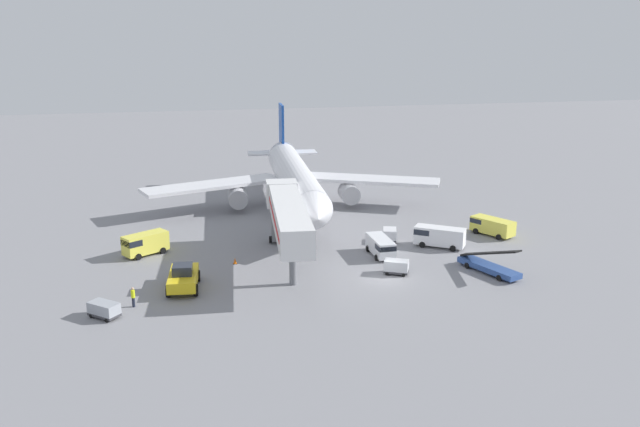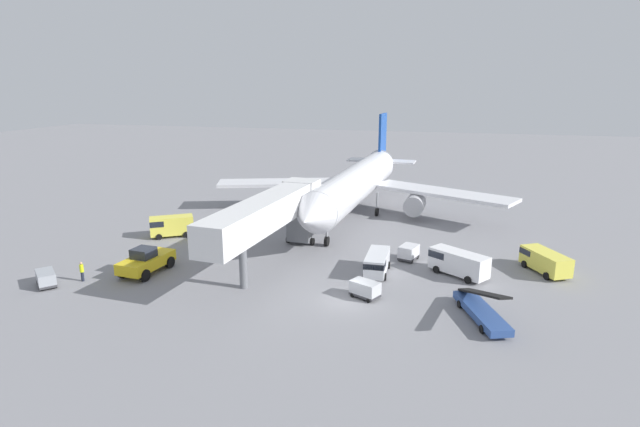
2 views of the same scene
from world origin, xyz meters
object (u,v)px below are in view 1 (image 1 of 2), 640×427
jet_bridge (287,214)px  service_van_mid_left (381,246)px  baggage_cart_mid_right (390,235)px  pushback_tug (183,277)px  service_van_rear_left (438,236)px  baggage_cart_outer_right (104,309)px  service_van_outer_left (144,243)px  service_van_rear_right (491,225)px  safety_cone_alpha (235,261)px  airplane_at_gate (294,178)px  ground_crew_worker_foreground (133,297)px  belt_loader_truck (489,266)px  baggage_cart_near_right (396,266)px

jet_bridge → service_van_mid_left: size_ratio=4.13×
jet_bridge → baggage_cart_mid_right: jet_bridge is taller
jet_bridge → pushback_tug: jet_bridge is taller
service_van_rear_left → baggage_cart_outer_right: bearing=-161.3°
service_van_outer_left → baggage_cart_mid_right: 27.35m
service_van_rear_right → safety_cone_alpha: (-30.66, -3.65, -0.84)m
service_van_mid_left → pushback_tug: bearing=-166.3°
service_van_outer_left → service_van_mid_left: service_van_outer_left is taller
airplane_at_gate → ground_crew_worker_foreground: 35.26m
airplane_at_gate → service_van_rear_left: 23.23m
jet_bridge → baggage_cart_mid_right: size_ratio=8.37×
belt_loader_truck → service_van_rear_left: size_ratio=1.28×
airplane_at_gate → belt_loader_truck: bearing=-62.4°
service_van_rear_right → service_van_mid_left: service_van_rear_right is taller
belt_loader_truck → baggage_cart_near_right: size_ratio=2.65×
jet_bridge → baggage_cart_near_right: (10.00, -5.38, -4.50)m
airplane_at_gate → service_van_outer_left: (-19.13, -14.90, -3.14)m
service_van_rear_right → ground_crew_worker_foreground: size_ratio=3.01×
jet_bridge → service_van_mid_left: bearing=1.2°
service_van_rear_right → service_van_outer_left: (-39.91, 1.29, 0.18)m
pushback_tug → service_van_mid_left: 21.52m
belt_loader_truck → service_van_rear_left: belt_loader_truck is taller
baggage_cart_outer_right → airplane_at_gate: bearing=54.6°
airplane_at_gate → service_van_rear_left: (12.86, -19.09, -3.18)m
jet_bridge → service_van_rear_right: bearing=10.6°
belt_loader_truck → pushback_tug: bearing=175.8°
baggage_cart_near_right → pushback_tug: bearing=178.7°
belt_loader_truck → airplane_at_gate: bearing=117.6°
jet_bridge → baggage_cart_outer_right: 20.57m
baggage_cart_near_right → jet_bridge: bearing=151.7°
ground_crew_worker_foreground → baggage_cart_near_right: bearing=6.4°
service_van_rear_left → safety_cone_alpha: (-22.75, -0.76, -0.98)m
jet_bridge → service_van_rear_left: 17.90m
airplane_at_gate → service_van_rear_left: size_ratio=7.42×
pushback_tug → service_van_rear_left: pushback_tug is taller
service_van_mid_left → service_van_rear_right: bearing=16.6°
baggage_cart_mid_right → service_van_mid_left: bearing=-118.6°
baggage_cart_near_right → ground_crew_worker_foreground: 25.28m
jet_bridge → pushback_tug: 12.52m
service_van_rear_right → ground_crew_worker_foreground: bearing=-162.3°
baggage_cart_near_right → ground_crew_worker_foreground: (-25.13, -2.82, 0.17)m
service_van_rear_right → safety_cone_alpha: service_van_rear_right is taller
belt_loader_truck → service_van_outer_left: bearing=158.8°
baggage_cart_mid_right → safety_cone_alpha: (-18.08, -3.79, -0.51)m
pushback_tug → baggage_cart_outer_right: 8.37m
airplane_at_gate → baggage_cart_near_right: 27.10m
jet_bridge → pushback_tug: bearing=-155.5°
service_van_mid_left → jet_bridge: bearing=-178.8°
service_van_rear_left → ground_crew_worker_foreground: service_van_rear_left is taller
belt_loader_truck → service_van_mid_left: 11.56m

